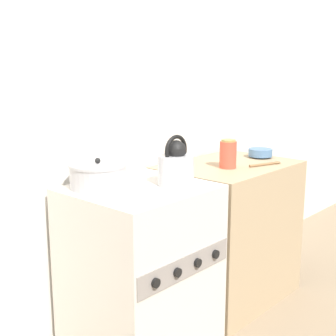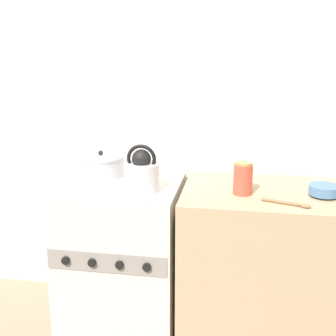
{
  "view_description": "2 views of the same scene",
  "coord_description": "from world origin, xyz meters",
  "px_view_note": "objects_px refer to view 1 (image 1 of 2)",
  "views": [
    {
      "loc": [
        -1.57,
        -1.32,
        1.46
      ],
      "look_at": [
        0.26,
        0.34,
        0.93
      ],
      "focal_mm": 50.0,
      "sensor_mm": 36.0,
      "label": 1
    },
    {
      "loc": [
        0.68,
        -2.11,
        1.69
      ],
      "look_at": [
        0.27,
        0.33,
        0.98
      ],
      "focal_mm": 50.0,
      "sensor_mm": 36.0,
      "label": 2
    }
  ],
  "objects_px": {
    "enamel_bowl": "(260,153)",
    "storage_jar": "(228,154)",
    "cooking_pot": "(98,176)",
    "kettle": "(176,166)",
    "stove": "(141,269)"
  },
  "relations": [
    {
      "from": "enamel_bowl",
      "to": "storage_jar",
      "type": "height_order",
      "value": "storage_jar"
    },
    {
      "from": "cooking_pot",
      "to": "storage_jar",
      "type": "height_order",
      "value": "storage_jar"
    },
    {
      "from": "kettle",
      "to": "enamel_bowl",
      "type": "height_order",
      "value": "kettle"
    },
    {
      "from": "kettle",
      "to": "cooking_pot",
      "type": "height_order",
      "value": "kettle"
    },
    {
      "from": "enamel_bowl",
      "to": "kettle",
      "type": "bearing_deg",
      "value": -174.83
    },
    {
      "from": "stove",
      "to": "cooking_pot",
      "type": "relative_size",
      "value": 3.09
    },
    {
      "from": "stove",
      "to": "cooking_pot",
      "type": "xyz_separation_m",
      "value": [
        -0.15,
        0.14,
        0.5
      ]
    },
    {
      "from": "kettle",
      "to": "enamel_bowl",
      "type": "bearing_deg",
      "value": 5.17
    },
    {
      "from": "kettle",
      "to": "enamel_bowl",
      "type": "xyz_separation_m",
      "value": [
        0.94,
        0.09,
        -0.07
      ]
    },
    {
      "from": "kettle",
      "to": "cooking_pot",
      "type": "distance_m",
      "value": 0.39
    },
    {
      "from": "kettle",
      "to": "storage_jar",
      "type": "relative_size",
      "value": 1.5
    },
    {
      "from": "stove",
      "to": "storage_jar",
      "type": "xyz_separation_m",
      "value": [
        0.68,
        -0.05,
        0.52
      ]
    },
    {
      "from": "cooking_pot",
      "to": "enamel_bowl",
      "type": "xyz_separation_m",
      "value": [
        1.25,
        -0.16,
        -0.03
      ]
    },
    {
      "from": "cooking_pot",
      "to": "enamel_bowl",
      "type": "bearing_deg",
      "value": -7.26
    },
    {
      "from": "cooking_pot",
      "to": "kettle",
      "type": "bearing_deg",
      "value": -38.92
    }
  ]
}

